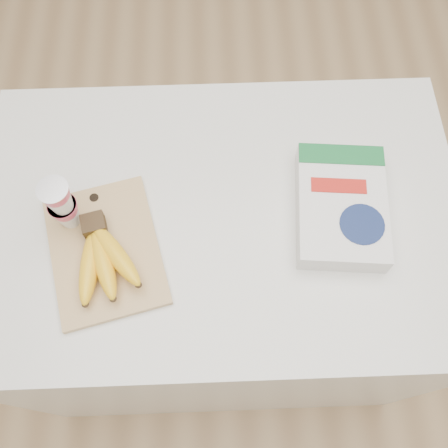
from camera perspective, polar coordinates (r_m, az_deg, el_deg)
name	(u,v)px	position (r m, az deg, el deg)	size (l,w,h in m)	color
room	(220,14)	(0.64, -0.49, 22.90)	(4.00, 4.00, 4.00)	tan
table	(222,272)	(1.46, -0.20, -5.49)	(1.07, 0.71, 0.80)	silver
cutting_board	(105,250)	(1.08, -13.43, -2.92)	(0.22, 0.30, 0.02)	tan
bananas	(102,257)	(1.04, -13.74, -3.74)	(0.15, 0.20, 0.06)	#382816
yogurt_stack	(62,204)	(1.05, -18.08, 2.17)	(0.07, 0.06, 0.15)	white
cereal_box	(341,206)	(1.10, 13.23, 1.99)	(0.21, 0.29, 0.06)	white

